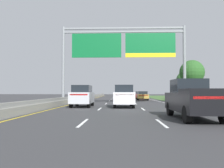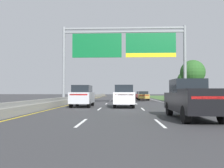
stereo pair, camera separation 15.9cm
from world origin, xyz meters
The scene contains 12 objects.
ground_plane centered at (0.00, 35.00, 0.00)m, with size 220.00×220.00×0.00m, color #333335.
lane_striping centered at (0.00, 34.54, 0.00)m, with size 11.96×106.00×0.01m.
grass_verge_right centered at (13.95, 35.00, 0.01)m, with size 14.00×110.00×0.02m, color #3D602D.
median_barrier_concrete centered at (-6.60, 35.00, 0.35)m, with size 0.60×110.00×0.85m.
overhead_sign_gantry centered at (0.30, 27.59, 6.71)m, with size 15.06×0.42×9.46m.
pickup_truck_black centered at (3.88, 12.32, 1.07)m, with size 2.03×5.41×2.20m.
car_red_right_lane_sedan centered at (3.90, 47.35, 0.82)m, with size 1.88×4.42×1.57m.
car_gold_right_lane_sedan centered at (3.82, 40.67, 0.82)m, with size 1.87×4.42×1.57m.
car_white_centre_lane_suv centered at (0.24, 21.86, 1.10)m, with size 1.96×4.72×2.11m.
car_silver_left_lane_suv centered at (-3.82, 22.39, 1.10)m, with size 1.96×4.72×2.11m.
roadside_tree_mid centered at (9.69, 31.50, 4.11)m, with size 3.34×3.34×5.81m.
roadside_tree_far centered at (12.16, 43.43, 3.63)m, with size 3.48×3.48×5.39m.
Camera 2 is at (0.08, -0.60, 1.47)m, focal length 37.51 mm.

